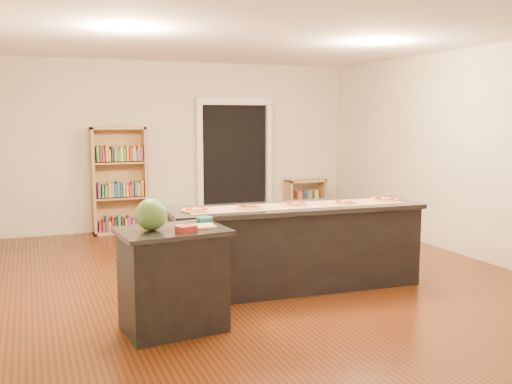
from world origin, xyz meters
name	(u,v)px	position (x,y,z in m)	size (l,w,h in m)	color
room	(262,160)	(0.00, 0.00, 1.40)	(6.00, 7.00, 2.80)	beige
doorway	(235,156)	(0.90, 3.46, 1.20)	(1.40, 0.09, 2.21)	black
kitchen_island	(296,247)	(0.20, -0.49, 0.47)	(2.81, 0.76, 0.93)	black
side_counter	(173,279)	(-1.36, -1.22, 0.46)	(0.93, 0.68, 0.92)	black
bookshelf	(119,180)	(-1.15, 3.30, 0.86)	(0.86, 0.31, 1.73)	tan
low_shelf	(305,199)	(2.22, 3.29, 0.37)	(0.74, 0.32, 0.74)	tan
waste_bin	(180,218)	(-0.18, 3.16, 0.20)	(0.28, 0.28, 0.40)	#61ABDA
kraft_paper	(297,206)	(0.20, -0.50, 0.93)	(2.44, 0.44, 0.00)	#95764D
watermelon	(151,215)	(-1.54, -1.21, 1.06)	(0.28, 0.28, 0.28)	#144214
cutting_board	(197,227)	(-1.15, -1.26, 0.93)	(0.32, 0.21, 0.02)	tan
package_red	(186,229)	(-1.28, -1.41, 0.95)	(0.16, 0.11, 0.06)	maroon
package_teal	(205,220)	(-1.02, -1.07, 0.95)	(0.15, 0.15, 0.06)	#195966
pizza_a	(197,210)	(-0.92, -0.44, 0.94)	(0.31, 0.31, 0.02)	#DA9F54
pizza_b	(248,207)	(-0.36, -0.47, 0.94)	(0.32, 0.32, 0.02)	#DA9F54
pizza_c	(296,204)	(0.21, -0.47, 0.94)	(0.28, 0.28, 0.02)	#DA9F54
pizza_d	(344,202)	(0.76, -0.56, 0.94)	(0.28, 0.28, 0.02)	#DA9F54
pizza_e	(385,199)	(1.33, -0.52, 0.94)	(0.31, 0.31, 0.02)	#DA9F54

